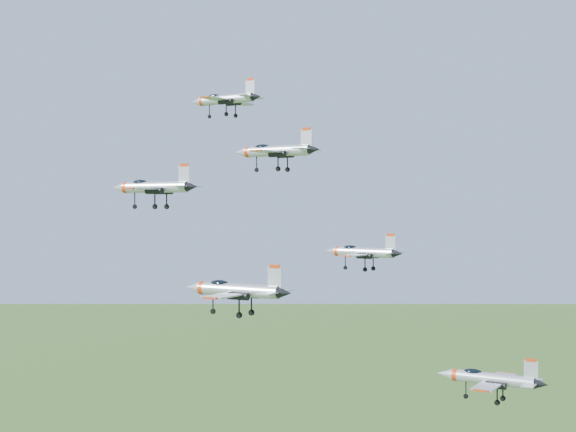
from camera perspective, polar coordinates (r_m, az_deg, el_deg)
The scene contains 6 objects.
jet_lead at distance 129.94m, azimuth -4.55°, elevation 8.27°, with size 13.89×11.41×3.72m.
jet_left_high at distance 106.85m, azimuth -0.95°, elevation 4.66°, with size 13.35×11.00×3.57m.
jet_right_high at distance 95.69m, azimuth -9.60°, elevation 2.05°, with size 12.51×10.37×3.34m.
jet_left_low at distance 109.43m, azimuth 5.27°, elevation -2.56°, with size 12.23×10.08×3.27m.
jet_right_low at distance 89.36m, azimuth -3.77°, elevation -5.25°, with size 13.98×11.56×3.74m.
jet_trail at distance 90.89m, azimuth 14.14°, elevation -11.13°, with size 12.14×10.02×3.25m.
Camera 1 is at (61.31, -86.74, 121.12)m, focal length 50.00 mm.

